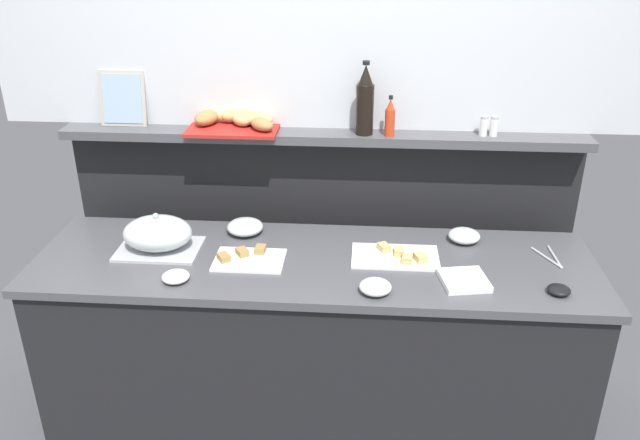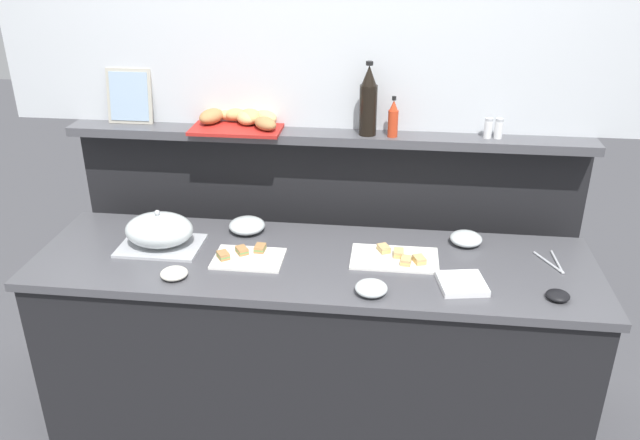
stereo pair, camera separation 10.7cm
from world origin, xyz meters
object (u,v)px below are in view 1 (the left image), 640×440
(sandwich_platter_side, at_px, (248,258))
(condiment_bowl_cream, at_px, (559,290))
(glass_bowl_small, at_px, (375,287))
(salt_shaker, at_px, (484,126))
(framed_picture, at_px, (123,99))
(bread_basket, at_px, (237,120))
(napkin_stack, at_px, (464,280))
(condiment_bowl_teal, at_px, (176,277))
(hot_sauce_bottle, at_px, (390,118))
(serving_cloche, at_px, (158,235))
(serving_tongs, at_px, (551,258))
(pepper_shaker, at_px, (494,126))
(glass_bowl_large, at_px, (464,236))
(wine_bottle_dark, at_px, (365,102))
(sandwich_platter_rear, at_px, (397,256))
(glass_bowl_medium, at_px, (245,227))

(sandwich_platter_side, distance_m, condiment_bowl_cream, 1.20)
(glass_bowl_small, relative_size, condiment_bowl_cream, 1.41)
(salt_shaker, bearing_deg, framed_picture, 178.62)
(salt_shaker, bearing_deg, glass_bowl_small, -124.10)
(sandwich_platter_side, height_order, bread_basket, bread_basket)
(napkin_stack, distance_m, framed_picture, 1.68)
(condiment_bowl_teal, height_order, hot_sauce_bottle, hot_sauce_bottle)
(bread_basket, bearing_deg, hot_sauce_bottle, -5.08)
(serving_cloche, xyz_separation_m, serving_tongs, (1.61, 0.05, -0.07))
(condiment_bowl_cream, distance_m, condiment_bowl_teal, 1.44)
(serving_tongs, bearing_deg, hot_sauce_bottle, 154.22)
(serving_cloche, height_order, framed_picture, framed_picture)
(hot_sauce_bottle, bearing_deg, framed_picture, 176.74)
(hot_sauce_bottle, bearing_deg, condiment_bowl_cream, -43.28)
(serving_cloche, distance_m, pepper_shaker, 1.50)
(condiment_bowl_teal, bearing_deg, salt_shaker, 27.81)
(glass_bowl_large, xyz_separation_m, napkin_stack, (-0.04, -0.35, -0.01))
(hot_sauce_bottle, height_order, pepper_shaker, hot_sauce_bottle)
(condiment_bowl_teal, relative_size, napkin_stack, 0.63)
(salt_shaker, relative_size, pepper_shaker, 1.00)
(serving_cloche, bearing_deg, serving_tongs, 1.66)
(pepper_shaker, bearing_deg, wine_bottle_dark, -178.54)
(glass_bowl_small, relative_size, hot_sauce_bottle, 0.69)
(glass_bowl_large, relative_size, serving_tongs, 0.73)
(sandwich_platter_side, relative_size, glass_bowl_small, 2.33)
(sandwich_platter_rear, height_order, hot_sauce_bottle, hot_sauce_bottle)
(wine_bottle_dark, height_order, framed_picture, wine_bottle_dark)
(hot_sauce_bottle, distance_m, bread_basket, 0.68)
(sandwich_platter_rear, xyz_separation_m, glass_bowl_large, (0.29, 0.17, 0.02))
(sandwich_platter_side, relative_size, glass_bowl_medium, 1.78)
(serving_tongs, xyz_separation_m, wine_bottle_dark, (-0.78, 0.34, 0.54))
(glass_bowl_medium, height_order, framed_picture, framed_picture)
(hot_sauce_bottle, bearing_deg, glass_bowl_large, -29.79)
(sandwich_platter_rear, bearing_deg, sandwich_platter_side, -173.91)
(hot_sauce_bottle, relative_size, salt_shaker, 2.02)
(serving_tongs, bearing_deg, glass_bowl_medium, 173.88)
(framed_picture, bearing_deg, glass_bowl_large, -9.62)
(glass_bowl_small, height_order, napkin_stack, glass_bowl_small)
(glass_bowl_medium, relative_size, wine_bottle_dark, 0.50)
(glass_bowl_small, bearing_deg, glass_bowl_large, 49.55)
(glass_bowl_medium, xyz_separation_m, framed_picture, (-0.58, 0.25, 0.50))
(glass_bowl_medium, height_order, hot_sauce_bottle, hot_sauce_bottle)
(sandwich_platter_rear, height_order, wine_bottle_dark, wine_bottle_dark)
(sandwich_platter_side, relative_size, condiment_bowl_teal, 2.66)
(condiment_bowl_cream, height_order, salt_shaker, salt_shaker)
(serving_tongs, distance_m, framed_picture, 1.97)
(hot_sauce_bottle, bearing_deg, bread_basket, 174.92)
(serving_tongs, xyz_separation_m, hot_sauce_bottle, (-0.67, 0.32, 0.48))
(serving_cloche, height_order, bread_basket, bread_basket)
(glass_bowl_medium, height_order, condiment_bowl_teal, glass_bowl_medium)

